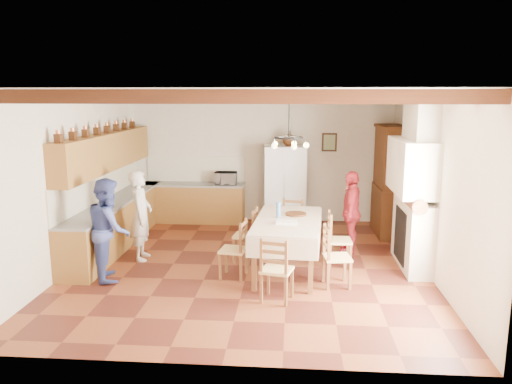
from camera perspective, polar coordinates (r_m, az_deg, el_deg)
floor at (r=8.77m, az=-0.81°, el=-8.48°), size 6.00×6.50×0.02m
ceiling at (r=8.26m, az=-0.87°, el=11.67°), size 6.00×6.50×0.02m
wall_back at (r=11.60m, az=0.64°, el=4.06°), size 6.00×0.02×3.00m
wall_front at (r=5.22m, az=-4.14°, el=-4.87°), size 6.00×0.02×3.00m
wall_left at (r=9.16m, az=-19.94°, el=1.46°), size 0.02×6.50×3.00m
wall_right at (r=8.64m, az=19.45°, el=0.95°), size 0.02×6.50×3.00m
ceiling_beams at (r=8.26m, az=-0.87°, el=10.97°), size 6.00×6.30×0.16m
lower_cabinets_left at (r=10.21m, az=-15.55°, el=-3.46°), size 0.60×4.30×0.86m
lower_cabinets_back at (r=11.68m, az=-7.08°, el=-1.30°), size 2.30×0.60×0.86m
countertop_left at (r=10.11m, az=-15.69°, el=-0.99°), size 0.62×4.30×0.04m
countertop_back at (r=11.59m, az=-7.13°, el=0.87°), size 2.34×0.62×0.04m
backsplash_left at (r=10.15m, az=-17.29°, el=0.81°), size 0.03×4.30×0.60m
backsplash_back at (r=11.82m, az=-6.90°, el=2.64°), size 2.30×0.03×0.60m
upper_cabinets at (r=10.00m, az=-16.66°, el=4.46°), size 0.35×4.20×0.70m
fireplace at (r=8.78m, az=17.25°, el=0.58°), size 0.56×1.60×2.80m
wall_picture at (r=11.53m, az=8.38°, el=5.65°), size 0.34×0.03×0.42m
refrigerator at (r=11.16m, az=3.28°, el=0.68°), size 0.96×0.81×1.81m
hutch at (r=10.78m, az=15.01°, el=1.26°), size 0.56×1.28×2.30m
dining_table at (r=8.28m, az=3.64°, el=-3.72°), size 1.19×2.13×0.90m
chandelier at (r=8.03m, az=3.77°, el=6.23°), size 0.47×0.47×0.03m
chair_left_near at (r=8.11m, az=-2.63°, el=-6.50°), size 0.45×0.47×0.96m
chair_left_far at (r=8.89m, az=-1.21°, el=-4.88°), size 0.45×0.46×0.96m
chair_right_near at (r=7.84m, az=9.25°, el=-7.25°), size 0.45×0.47×0.96m
chair_right_far at (r=8.72m, az=9.51°, el=-5.36°), size 0.41×0.43×0.96m
chair_end_near at (r=7.22m, az=2.40°, el=-8.75°), size 0.50×0.49×0.96m
chair_end_far at (r=9.55m, az=4.05°, el=-3.77°), size 0.48×0.46×0.96m
person_man at (r=9.13m, az=-13.02°, el=-2.62°), size 0.45×0.63×1.62m
person_woman_blue at (r=8.31m, az=-16.45°, el=-4.06°), size 0.88×0.97×1.64m
person_woman_red at (r=9.45m, az=10.83°, el=-2.26°), size 0.55×0.97×1.55m
microwave at (r=11.44m, az=-3.45°, el=1.60°), size 0.51×0.35×0.28m
fridge_vase at (r=11.02m, az=3.84°, el=6.14°), size 0.36×0.36×0.32m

